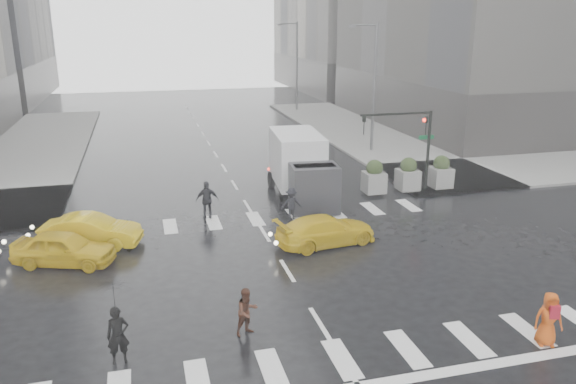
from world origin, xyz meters
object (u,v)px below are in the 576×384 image
object	(u,v)px
traffic_signal_pole	(412,135)
pedestrian_orange	(549,319)
taxi_front	(64,248)
pedestrian_brown	(247,312)
box_truck	(301,166)
taxi_mid	(91,231)

from	to	relation	value
traffic_signal_pole	pedestrian_orange	distance (m)	15.30
traffic_signal_pole	taxi_front	world-z (taller)	traffic_signal_pole
pedestrian_brown	box_truck	bearing A→B (deg)	44.69
pedestrian_brown	box_truck	size ratio (longest dim) A/B	0.23
taxi_front	taxi_mid	size ratio (longest dim) A/B	0.96
taxi_mid	box_truck	size ratio (longest dim) A/B	0.64
taxi_mid	box_truck	bearing A→B (deg)	-53.10
pedestrian_orange	taxi_front	xyz separation A→B (m)	(-14.19, 9.57, -0.17)
pedestrian_orange	box_truck	bearing A→B (deg)	120.84
pedestrian_brown	pedestrian_orange	xyz separation A→B (m)	(8.30, -2.79, 0.08)
taxi_front	taxi_mid	distance (m)	1.90
traffic_signal_pole	taxi_mid	size ratio (longest dim) A/B	1.11
pedestrian_brown	taxi_front	bearing A→B (deg)	108.48
taxi_front	pedestrian_brown	bearing A→B (deg)	-119.36
pedestrian_orange	taxi_mid	xyz separation A→B (m)	(-13.30, 11.25, -0.16)
pedestrian_orange	taxi_mid	bearing A→B (deg)	159.52
taxi_mid	taxi_front	bearing A→B (deg)	167.50
pedestrian_orange	taxi_mid	size ratio (longest dim) A/B	0.41
pedestrian_orange	taxi_front	bearing A→B (deg)	165.74
pedestrian_orange	taxi_mid	distance (m)	17.43
pedestrian_brown	taxi_front	world-z (taller)	pedestrian_brown
pedestrian_orange	taxi_front	distance (m)	17.12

